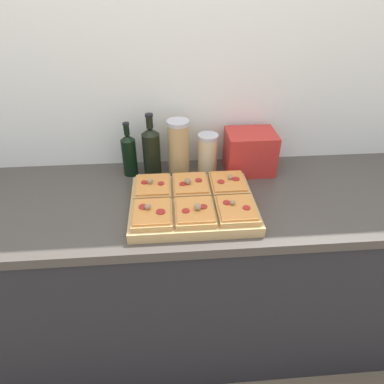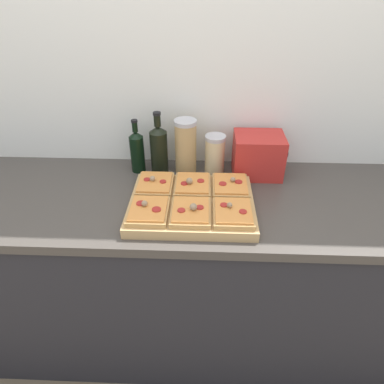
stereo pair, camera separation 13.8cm
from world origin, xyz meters
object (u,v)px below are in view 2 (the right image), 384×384
Objects in this scene: cutting_board at (192,204)px; wine_bottle at (159,148)px; grain_jar_tall at (186,147)px; toaster_oven at (258,155)px; olive_oil_bottle at (137,151)px; grain_jar_short at (215,154)px.

cutting_board is 1.69× the size of wine_bottle.
grain_jar_tall reaches higher than toaster_oven.
wine_bottle is (-0.16, 0.30, 0.10)m from cutting_board.
toaster_oven is (0.56, -0.01, -0.01)m from olive_oil_bottle.
cutting_board is at bearing -107.45° from grain_jar_short.
wine_bottle is at bearing 180.00° from grain_jar_tall.
wine_bottle reaches higher than grain_jar_tall.
wine_bottle is at bearing 0.00° from olive_oil_bottle.
grain_jar_tall is 1.39× the size of grain_jar_short.
toaster_oven reaches higher than grain_jar_short.
cutting_board is at bearing -134.84° from toaster_oven.
olive_oil_bottle is 0.87× the size of wine_bottle.
olive_oil_bottle is 0.10m from wine_bottle.
grain_jar_tall reaches higher than cutting_board.
toaster_oven is (0.33, -0.01, -0.03)m from grain_jar_tall.
grain_jar_tall is (0.13, -0.00, 0.01)m from wine_bottle.
toaster_oven is (0.46, -0.01, -0.02)m from wine_bottle.
grain_jar_tall is 0.33m from toaster_oven.
grain_jar_tall is (0.23, 0.00, 0.02)m from olive_oil_bottle.
cutting_board is 2.00× the size of toaster_oven.
cutting_board is 0.41m from olive_oil_bottle.
grain_jar_short is 0.20m from toaster_oven.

